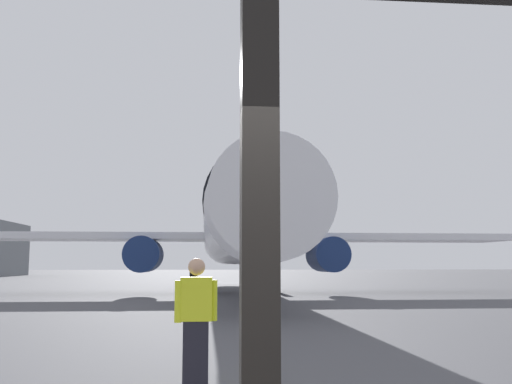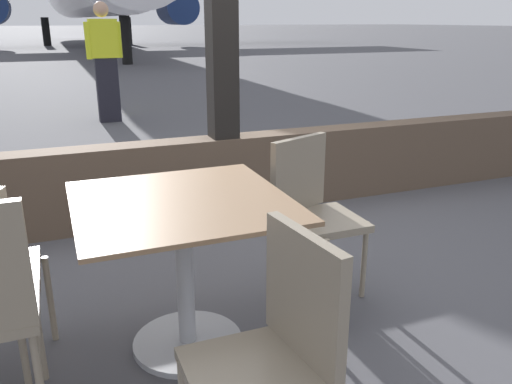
{
  "view_description": "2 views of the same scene",
  "coord_description": "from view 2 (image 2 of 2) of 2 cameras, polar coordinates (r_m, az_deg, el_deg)",
  "views": [
    {
      "loc": [
        -0.29,
        -3.05,
        1.67
      ],
      "look_at": [
        1.18,
        13.36,
        3.72
      ],
      "focal_mm": 40.33,
      "sensor_mm": 36.0,
      "label": 1
    },
    {
      "loc": [
        -1.24,
        -3.8,
        1.49
      ],
      "look_at": [
        -0.34,
        -1.55,
        0.68
      ],
      "focal_mm": 36.51,
      "sensor_mm": 36.0,
      "label": 2
    }
  ],
  "objects": [
    {
      "name": "ground_plane",
      "position": [
        43.84,
        -20.79,
        15.28
      ],
      "size": [
        220.0,
        220.0,
        0.0
      ],
      "primitive_type": "plane",
      "color": "#4C4C51"
    },
    {
      "name": "window_frame",
      "position": [
        4.01,
        -3.75,
        14.81
      ],
      "size": [
        8.63,
        0.24,
        3.47
      ],
      "color": "brown",
      "rests_on": "ground"
    },
    {
      "name": "dining_table",
      "position": [
        2.39,
        -7.91,
        -6.81
      ],
      "size": [
        0.92,
        0.92,
        0.74
      ],
      "color": "#8C6B4C",
      "rests_on": "ground"
    },
    {
      "name": "cafe_chair_window_left",
      "position": [
        1.69,
        2.21,
        -16.38
      ],
      "size": [
        0.43,
        0.43,
        0.88
      ],
      "color": "gray",
      "rests_on": "ground"
    },
    {
      "name": "cafe_chair_aisle_right",
      "position": [
        2.86,
        6.07,
        -1.33
      ],
      "size": [
        0.5,
        0.5,
        0.89
      ],
      "color": "gray",
      "rests_on": "ground"
    },
    {
      "name": "ground_crew_worker",
      "position": [
        8.28,
        -16.17,
        13.61
      ],
      "size": [
        0.54,
        0.26,
        1.74
      ],
      "color": "black",
      "rests_on": "ground"
    }
  ]
}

